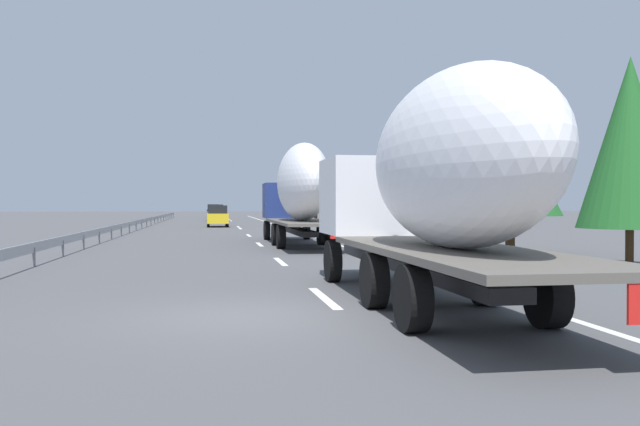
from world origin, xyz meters
The scene contains 25 objects.
ground_plane centered at (40.00, 0.00, 0.00)m, with size 260.00×260.00×0.00m, color #4C4C4F.
lane_stripe_0 centered at (2.00, -1.80, 0.00)m, with size 3.20×0.20×0.01m, color white.
lane_stripe_1 centered at (10.84, -1.80, 0.00)m, with size 3.20×0.20×0.01m, color white.
lane_stripe_2 centered at (20.61, -1.80, 0.00)m, with size 3.20×0.20×0.01m, color white.
lane_stripe_3 centered at (30.02, -1.80, 0.00)m, with size 3.20×0.20×0.01m, color white.
lane_stripe_4 centered at (42.03, -1.80, 0.00)m, with size 3.20×0.20×0.01m, color white.
lane_stripe_5 centered at (46.08, -1.80, 0.00)m, with size 3.20×0.20×0.01m, color white.
lane_stripe_6 centered at (66.76, -1.80, 0.00)m, with size 3.20×0.20×0.01m, color white.
lane_stripe_7 centered at (73.49, -1.80, 0.00)m, with size 3.20×0.20×0.01m, color white.
lane_stripe_8 centered at (83.99, -1.80, 0.00)m, with size 3.20×0.20×0.01m, color white.
lane_stripe_9 centered at (93.95, -1.80, 0.00)m, with size 3.20×0.20×0.01m, color white.
edge_line_right centered at (45.00, -5.50, 0.00)m, with size 110.00×0.20×0.01m, color white.
truck_lead centered at (19.48, -3.60, 2.65)m, with size 13.94×2.55×4.73m.
truck_trailing centered at (0.38, -3.60, 2.43)m, with size 12.08×2.55×4.25m.
car_yellow_coupe centered at (46.28, -0.04, 0.93)m, with size 4.47×1.82×1.85m.
car_silver_hatch centered at (76.76, -0.25, 0.96)m, with size 4.62×1.82×1.92m.
car_blue_sedan centered at (63.00, 0.05, 0.91)m, with size 4.77×1.85×1.78m.
car_black_suv centered at (89.07, 0.23, 0.97)m, with size 4.45×1.83×1.94m.
road_sign centered at (43.37, -6.70, 2.32)m, with size 0.10×0.90×3.37m.
tree_0 centered at (7.22, -12.35, 3.87)m, with size 3.20×3.20×6.55m.
tree_1 centered at (72.78, -12.70, 4.37)m, with size 3.15×3.15×7.37m.
tree_2 centered at (54.60, -11.77, 3.60)m, with size 2.77×2.77×5.66m.
tree_3 centered at (13.10, -11.17, 3.52)m, with size 3.99×3.99×5.56m.
tree_4 centered at (53.26, -9.71, 4.21)m, with size 2.40×2.40×6.92m.
guardrail_median centered at (43.00, 6.00, 0.58)m, with size 94.00×0.10×0.76m.
Camera 1 is at (-11.59, 0.52, 1.95)m, focal length 37.30 mm.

